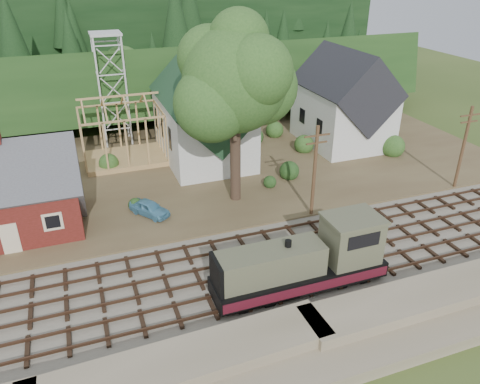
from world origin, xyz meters
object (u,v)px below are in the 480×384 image
object	(u,v)px
car_red	(371,130)
patio_set	(35,212)
locomotive	(307,262)
car_blue	(149,208)

from	to	relation	value
car_red	patio_set	bearing A→B (deg)	93.56
car_red	patio_set	distance (m)	38.77
locomotive	car_blue	xyz separation A→B (m)	(-7.89, 12.66, -1.11)
car_blue	car_red	distance (m)	30.45
car_red	patio_set	xyz separation A→B (m)	(-37.09, -11.14, 1.68)
car_blue	patio_set	distance (m)	8.67
car_blue	patio_set	bearing A→B (deg)	149.03
car_blue	patio_set	xyz separation A→B (m)	(-8.48, -0.72, 1.61)
car_blue	car_red	size ratio (longest dim) A/B	0.92
patio_set	car_red	bearing A→B (deg)	16.71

